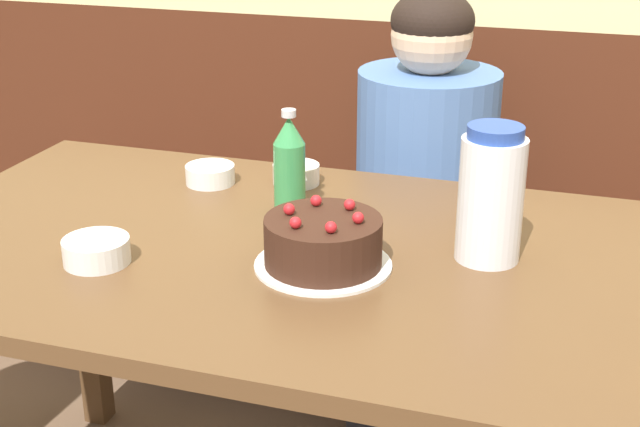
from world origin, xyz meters
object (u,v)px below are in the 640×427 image
(birthday_cake, at_px, (323,243))
(person_pale_blue_shirt, at_px, (423,224))
(bowl_soup_white, at_px, (296,174))
(bowl_side_dish, at_px, (96,251))
(bench_seat, at_px, (394,307))
(soju_bottle, at_px, (289,164))
(bowl_rice_small, at_px, (210,174))
(water_pitcher, at_px, (491,195))

(birthday_cake, distance_m, person_pale_blue_shirt, 0.80)
(bowl_soup_white, height_order, bowl_side_dish, bowl_side_dish)
(bench_seat, distance_m, bowl_soup_white, 0.77)
(birthday_cake, bearing_deg, soju_bottle, 122.02)
(bowl_soup_white, bearing_deg, birthday_cake, -64.45)
(birthday_cake, height_order, bowl_soup_white, birthday_cake)
(soju_bottle, bearing_deg, bowl_soup_white, 104.73)
(bowl_rice_small, bearing_deg, person_pale_blue_shirt, 48.28)
(birthday_cake, distance_m, bowl_side_dish, 0.39)
(birthday_cake, xyz_separation_m, water_pitcher, (0.26, 0.12, 0.07))
(water_pitcher, relative_size, soju_bottle, 1.16)
(water_pitcher, distance_m, person_pale_blue_shirt, 0.76)
(bench_seat, xyz_separation_m, water_pitcher, (0.33, -0.77, 0.66))
(bench_seat, bearing_deg, person_pale_blue_shirt, -54.09)
(water_pitcher, distance_m, soju_bottle, 0.42)
(birthday_cake, relative_size, soju_bottle, 1.15)
(bowl_rice_small, xyz_separation_m, bowl_side_dish, (-0.02, -0.43, 0.00))
(water_pitcher, xyz_separation_m, bowl_soup_white, (-0.44, 0.26, -0.10))
(bench_seat, distance_m, person_pale_blue_shirt, 0.36)
(bowl_soup_white, bearing_deg, bowl_rice_small, -162.79)
(bench_seat, distance_m, bowl_side_dish, 1.19)
(bowl_soup_white, bearing_deg, soju_bottle, -75.27)
(bench_seat, distance_m, bowl_rice_small, 0.85)
(bowl_rice_small, bearing_deg, water_pitcher, -18.12)
(birthday_cake, height_order, person_pale_blue_shirt, person_pale_blue_shirt)
(bowl_side_dish, bearing_deg, water_pitcher, 19.30)
(soju_bottle, bearing_deg, bench_seat, 83.92)
(bowl_rice_small, bearing_deg, birthday_cake, -42.15)
(bowl_soup_white, distance_m, person_pale_blue_shirt, 0.49)
(soju_bottle, bearing_deg, birthday_cake, -57.98)
(bowl_side_dish, bearing_deg, bowl_rice_small, 87.15)
(bench_seat, height_order, bowl_soup_white, bowl_soup_white)
(person_pale_blue_shirt, bearing_deg, bowl_soup_white, -28.95)
(bench_seat, relative_size, birthday_cake, 9.38)
(birthday_cake, height_order, water_pitcher, water_pitcher)
(person_pale_blue_shirt, bearing_deg, water_pitcher, 20.24)
(birthday_cake, relative_size, bowl_rice_small, 2.25)
(bench_seat, xyz_separation_m, birthday_cake, (0.07, -0.89, 0.59))
(soju_bottle, relative_size, bowl_rice_small, 1.97)
(water_pitcher, bearing_deg, bowl_side_dish, -160.70)
(bench_seat, relative_size, bowl_soup_white, 22.23)
(bench_seat, height_order, birthday_cake, birthday_cake)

